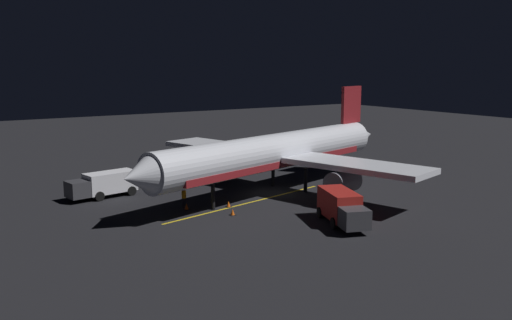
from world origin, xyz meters
The scene contains 9 objects.
ground_plane centered at (0.00, 0.00, -0.10)m, with size 180.00×180.00×0.20m, color black.
apron_guide_stripe centered at (-1.91, 4.00, 0.00)m, with size 0.24×19.48×0.01m, color gold.
airliner centered at (0.16, -0.55, 3.91)m, with size 30.48×35.40×10.01m.
baggage_truck centered at (7.28, 14.41, 1.24)m, with size 3.15×6.82×2.37m.
catering_truck centered at (-11.76, 1.56, 1.33)m, with size 6.66×4.10×2.61m.
ground_crew_worker centered at (-0.25, 9.72, 0.89)m, with size 0.40×0.40×1.74m.
traffic_cone_near_left centered at (-0.98, 9.84, 0.25)m, with size 0.50×0.50×0.55m.
traffic_cone_near_right centered at (-4.77, 7.40, 0.25)m, with size 0.50×0.50×0.55m.
traffic_cone_under_wing centered at (-2.24, 6.34, 0.25)m, with size 0.50×0.50×0.55m.
Camera 1 is at (-43.76, 30.19, 12.52)m, focal length 39.03 mm.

